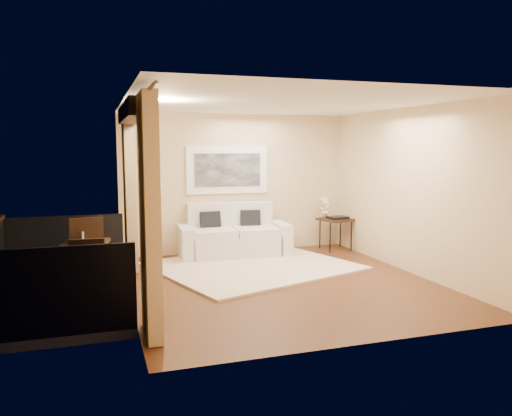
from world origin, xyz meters
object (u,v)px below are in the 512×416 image
sofa (233,237)px  bistro_table (86,247)px  ice_bucket (75,234)px  orchid (325,207)px  balcony_chair_near (87,274)px  balcony_chair_far (87,247)px  side_table (336,221)px

sofa → bistro_table: size_ratio=2.97×
bistro_table → ice_bucket: 0.25m
orchid → balcony_chair_near: (-4.55, -2.95, -0.30)m
orchid → ice_bucket: bearing=-162.5°
bistro_table → balcony_chair_near: bearing=-88.7°
balcony_chair_far → ice_bucket: (-0.17, 0.13, 0.18)m
side_table → sofa: bearing=177.4°
side_table → balcony_chair_far: (-4.72, -1.44, 0.05)m
balcony_chair_far → ice_bucket: 0.28m
side_table → balcony_chair_far: 4.94m
side_table → balcony_chair_far: size_ratio=0.66×
balcony_chair_near → ice_bucket: (-0.18, 1.46, 0.24)m
sofa → side_table: bearing=-0.3°
bistro_table → balcony_chair_far: balcony_chair_far is taller
orchid → side_table: bearing=-47.7°
side_table → orchid: orchid is taller
sofa → side_table: 2.13m
ice_bucket → bistro_table: bearing=-34.2°
orchid → ice_bucket: size_ratio=2.26×
bistro_table → balcony_chair_far: (0.02, -0.03, 0.00)m
bistro_table → balcony_chair_near: balcony_chair_near is taller
orchid → balcony_chair_near: 5.43m
bistro_table → balcony_chair_far: 0.04m
sofa → bistro_table: sofa is taller
sofa → balcony_chair_near: size_ratio=2.18×
orchid → balcony_chair_far: (-4.56, -1.61, -0.24)m
sofa → ice_bucket: size_ratio=10.47×
bistro_table → balcony_chair_near: 1.36m
balcony_chair_far → balcony_chair_near: size_ratio=1.11×
sofa → orchid: bearing=4.7°
bistro_table → orchid: bearing=19.1°
ice_bucket → orchid: bearing=17.5°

